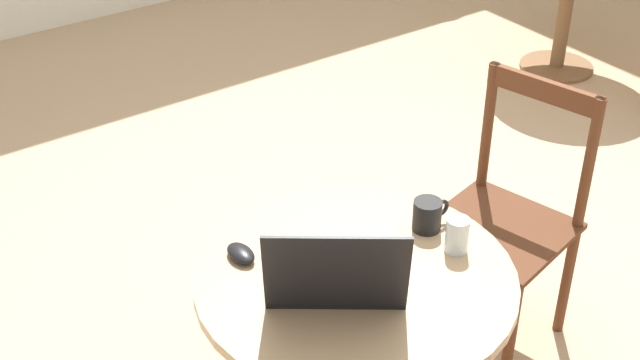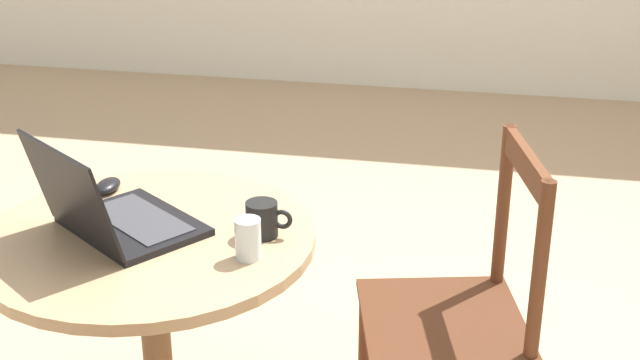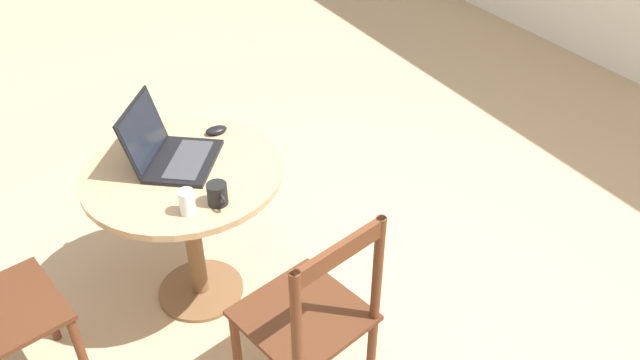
{
  "view_description": "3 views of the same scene",
  "coord_description": "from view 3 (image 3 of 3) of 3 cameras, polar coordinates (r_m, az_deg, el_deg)",
  "views": [
    {
      "loc": [
        -1.81,
        -1.88,
        2.15
      ],
      "look_at": [
        -0.47,
        0.02,
        0.66
      ],
      "focal_mm": 50.0,
      "sensor_mm": 36.0,
      "label": 1
    },
    {
      "loc": [
        0.11,
        -2.32,
        1.7
      ],
      "look_at": [
        -0.38,
        0.11,
        0.64
      ],
      "focal_mm": 50.0,
      "sensor_mm": 36.0,
      "label": 2
    },
    {
      "loc": [
        1.42,
        -0.99,
        2.19
      ],
      "look_at": [
        -0.39,
        0.01,
        0.69
      ],
      "focal_mm": 35.0,
      "sensor_mm": 36.0,
      "label": 3
    }
  ],
  "objects": [
    {
      "name": "drinking_glass",
      "position": [
        2.38,
        -12.08,
        -1.98
      ],
      "size": [
        0.06,
        0.06,
        0.1
      ],
      "color": "silver",
      "rests_on": "cafe_table_near"
    },
    {
      "name": "laptop",
      "position": [
        2.67,
        -13.48,
        2.56
      ],
      "size": [
        0.47,
        0.46,
        0.27
      ],
      "color": "black",
      "rests_on": "cafe_table_near"
    },
    {
      "name": "cafe_table_near",
      "position": [
        2.72,
        -12.09,
        -1.55
      ],
      "size": [
        0.83,
        0.83,
        0.71
      ],
      "color": "brown",
      "rests_on": "ground_plane"
    },
    {
      "name": "ground_plane",
      "position": [
        2.79,
        3.85,
        -15.86
      ],
      "size": [
        16.0,
        16.0,
        0.0
      ],
      "primitive_type": "plane",
      "color": "tan"
    },
    {
      "name": "mug",
      "position": [
        2.4,
        -9.35,
        -1.29
      ],
      "size": [
        0.12,
        0.08,
        0.09
      ],
      "color": "black",
      "rests_on": "cafe_table_near"
    },
    {
      "name": "mouse",
      "position": [
        2.85,
        -9.47,
        4.52
      ],
      "size": [
        0.06,
        0.1,
        0.03
      ],
      "color": "black",
      "rests_on": "cafe_table_near"
    },
    {
      "name": "chair_near_right",
      "position": [
        2.31,
        -0.82,
        -12.74
      ],
      "size": [
        0.51,
        0.51,
        0.92
      ],
      "color": "#562D19",
      "rests_on": "ground_plane"
    }
  ]
}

